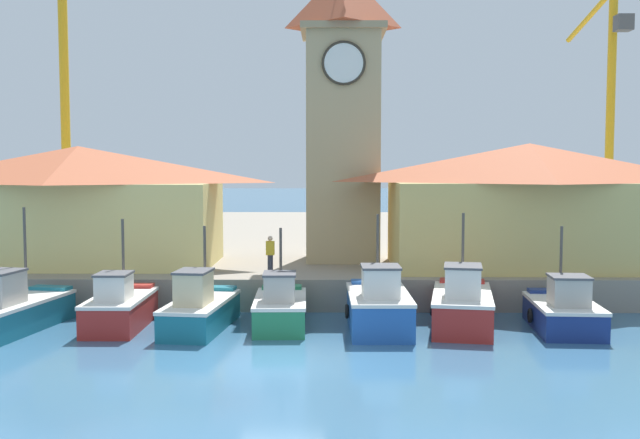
{
  "coord_description": "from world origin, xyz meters",
  "views": [
    {
      "loc": [
        1.36,
        -21.31,
        5.85
      ],
      "look_at": [
        1.02,
        9.61,
        3.5
      ],
      "focal_mm": 42.0,
      "sensor_mm": 36.0,
      "label": 1
    }
  ],
  "objects_px": {
    "clock_tower": "(343,107)",
    "dock_worker_near_tower": "(270,255)",
    "fishing_boat_mid_left": "(280,308)",
    "fishing_boat_mid_right": "(462,305)",
    "warehouse_right": "(528,204)",
    "fishing_boat_left_inner": "(200,309)",
    "fishing_boat_right_inner": "(564,311)",
    "dock_worker_along_quay": "(444,254)",
    "port_crane_far": "(609,141)",
    "warehouse_left": "(79,204)",
    "fishing_boat_far_left": "(15,310)",
    "fishing_boat_left_outer": "(120,308)",
    "fishing_boat_center": "(379,307)",
    "port_crane_near": "(64,94)"
  },
  "relations": [
    {
      "from": "fishing_boat_left_inner",
      "to": "fishing_boat_mid_left",
      "type": "xyz_separation_m",
      "value": [
        2.79,
        0.45,
        -0.03
      ]
    },
    {
      "from": "fishing_boat_left_outer",
      "to": "warehouse_left",
      "type": "bearing_deg",
      "value": 117.64
    },
    {
      "from": "fishing_boat_far_left",
      "to": "dock_worker_along_quay",
      "type": "bearing_deg",
      "value": 16.67
    },
    {
      "from": "warehouse_right",
      "to": "clock_tower",
      "type": "bearing_deg",
      "value": 163.12
    },
    {
      "from": "port_crane_far",
      "to": "dock_worker_near_tower",
      "type": "relative_size",
      "value": 9.86
    },
    {
      "from": "port_crane_far",
      "to": "port_crane_near",
      "type": "bearing_deg",
      "value": -173.82
    },
    {
      "from": "fishing_boat_right_inner",
      "to": "clock_tower",
      "type": "relative_size",
      "value": 0.28
    },
    {
      "from": "fishing_boat_right_inner",
      "to": "port_crane_far",
      "type": "relative_size",
      "value": 0.27
    },
    {
      "from": "fishing_boat_left_outer",
      "to": "fishing_boat_left_inner",
      "type": "distance_m",
      "value": 2.9
    },
    {
      "from": "clock_tower",
      "to": "fishing_boat_far_left",
      "type": "bearing_deg",
      "value": -140.86
    },
    {
      "from": "warehouse_right",
      "to": "fishing_boat_right_inner",
      "type": "bearing_deg",
      "value": -94.16
    },
    {
      "from": "fishing_boat_center",
      "to": "fishing_boat_right_inner",
      "type": "height_order",
      "value": "fishing_boat_center"
    },
    {
      "from": "fishing_boat_right_inner",
      "to": "dock_worker_along_quay",
      "type": "xyz_separation_m",
      "value": [
        -3.49,
        4.38,
        1.45
      ]
    },
    {
      "from": "fishing_boat_left_inner",
      "to": "fishing_boat_mid_right",
      "type": "relative_size",
      "value": 0.92
    },
    {
      "from": "fishing_boat_mid_left",
      "to": "fishing_boat_far_left",
      "type": "bearing_deg",
      "value": -175.47
    },
    {
      "from": "warehouse_left",
      "to": "fishing_boat_left_inner",
      "type": "bearing_deg",
      "value": -48.18
    },
    {
      "from": "fishing_boat_left_outer",
      "to": "fishing_boat_right_inner",
      "type": "relative_size",
      "value": 0.99
    },
    {
      "from": "fishing_boat_left_inner",
      "to": "fishing_boat_center",
      "type": "bearing_deg",
      "value": 0.3
    },
    {
      "from": "fishing_boat_mid_left",
      "to": "fishing_boat_center",
      "type": "height_order",
      "value": "fishing_boat_center"
    },
    {
      "from": "fishing_boat_left_inner",
      "to": "warehouse_right",
      "type": "height_order",
      "value": "warehouse_right"
    },
    {
      "from": "fishing_boat_far_left",
      "to": "port_crane_near",
      "type": "relative_size",
      "value": 0.24
    },
    {
      "from": "warehouse_right",
      "to": "fishing_boat_far_left",
      "type": "bearing_deg",
      "value": -160.41
    },
    {
      "from": "fishing_boat_left_outer",
      "to": "fishing_boat_right_inner",
      "type": "height_order",
      "value": "fishing_boat_left_outer"
    },
    {
      "from": "clock_tower",
      "to": "dock_worker_near_tower",
      "type": "relative_size",
      "value": 9.33
    },
    {
      "from": "port_crane_near",
      "to": "port_crane_far",
      "type": "distance_m",
      "value": 34.99
    },
    {
      "from": "fishing_boat_mid_left",
      "to": "warehouse_left",
      "type": "relative_size",
      "value": 0.34
    },
    {
      "from": "fishing_boat_mid_left",
      "to": "fishing_boat_mid_right",
      "type": "height_order",
      "value": "fishing_boat_mid_right"
    },
    {
      "from": "fishing_boat_center",
      "to": "dock_worker_near_tower",
      "type": "bearing_deg",
      "value": 135.25
    },
    {
      "from": "fishing_boat_left_outer",
      "to": "fishing_boat_right_inner",
      "type": "distance_m",
      "value": 15.62
    },
    {
      "from": "fishing_boat_mid_left",
      "to": "warehouse_left",
      "type": "height_order",
      "value": "warehouse_left"
    },
    {
      "from": "fishing_boat_mid_right",
      "to": "fishing_boat_left_outer",
      "type": "bearing_deg",
      "value": -179.11
    },
    {
      "from": "fishing_boat_far_left",
      "to": "warehouse_right",
      "type": "distance_m",
      "value": 21.08
    },
    {
      "from": "port_crane_far",
      "to": "dock_worker_along_quay",
      "type": "bearing_deg",
      "value": -125.23
    },
    {
      "from": "fishing_boat_left_outer",
      "to": "fishing_boat_mid_left",
      "type": "xyz_separation_m",
      "value": [
        5.68,
        0.2,
        -0.03
      ]
    },
    {
      "from": "fishing_boat_left_inner",
      "to": "warehouse_right",
      "type": "xyz_separation_m",
      "value": [
        13.21,
        6.7,
        3.32
      ]
    },
    {
      "from": "fishing_boat_right_inner",
      "to": "port_crane_near",
      "type": "height_order",
      "value": "port_crane_near"
    },
    {
      "from": "fishing_boat_center",
      "to": "fishing_boat_far_left",
      "type": "bearing_deg",
      "value": -178.6
    },
    {
      "from": "fishing_boat_left_inner",
      "to": "dock_worker_near_tower",
      "type": "xyz_separation_m",
      "value": [
        2.16,
        4.11,
        1.41
      ]
    },
    {
      "from": "fishing_boat_center",
      "to": "clock_tower",
      "type": "xyz_separation_m",
      "value": [
        -1.1,
        9.11,
        7.59
      ]
    },
    {
      "from": "fishing_boat_left_outer",
      "to": "port_crane_far",
      "type": "xyz_separation_m",
      "value": [
        25.89,
        23.64,
        6.59
      ]
    },
    {
      "from": "clock_tower",
      "to": "fishing_boat_mid_left",
      "type": "bearing_deg",
      "value": -105.33
    },
    {
      "from": "warehouse_right",
      "to": "dock_worker_near_tower",
      "type": "height_order",
      "value": "warehouse_right"
    },
    {
      "from": "dock_worker_along_quay",
      "to": "port_crane_far",
      "type": "bearing_deg",
      "value": 54.77
    },
    {
      "from": "fishing_boat_left_outer",
      "to": "fishing_boat_center",
      "type": "xyz_separation_m",
      "value": [
        9.16,
        -0.22,
        0.1
      ]
    },
    {
      "from": "fishing_boat_far_left",
      "to": "fishing_boat_mid_left",
      "type": "relative_size",
      "value": 1.23
    },
    {
      "from": "fishing_boat_center",
      "to": "dock_worker_along_quay",
      "type": "height_order",
      "value": "fishing_boat_center"
    },
    {
      "from": "fishing_boat_right_inner",
      "to": "dock_worker_along_quay",
      "type": "bearing_deg",
      "value": 128.55
    },
    {
      "from": "warehouse_left",
      "to": "dock_worker_along_quay",
      "type": "distance_m",
      "value": 16.28
    },
    {
      "from": "warehouse_right",
      "to": "port_crane_near",
      "type": "bearing_deg",
      "value": 151.65
    },
    {
      "from": "fishing_boat_right_inner",
      "to": "warehouse_right",
      "type": "distance_m",
      "value": 7.5
    }
  ]
}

